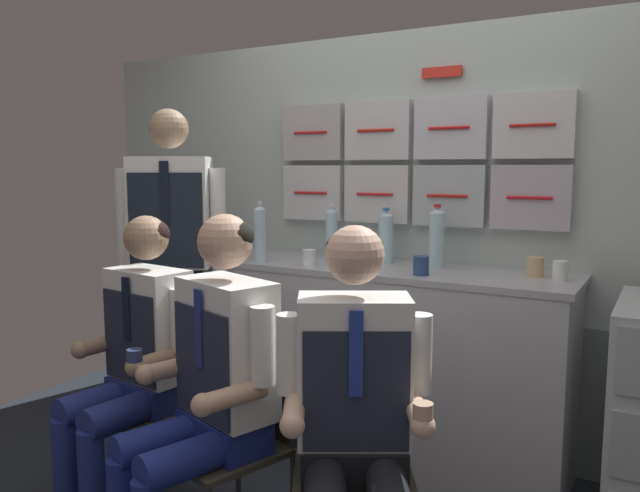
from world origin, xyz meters
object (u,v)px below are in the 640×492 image
Objects in this scene: folding_chair_near_trolley at (352,442)px; water_bottle_short at (437,238)px; crew_member_standing at (172,248)px; crew_member_near_trolley at (355,407)px; crew_member_right at (209,376)px; folding_chair_left at (166,382)px; folding_chair_right at (246,419)px; crew_member_left at (134,352)px; espresso_cup_small at (560,270)px.

folding_chair_near_trolley is 1.19m from water_bottle_short.
crew_member_near_trolley is at bearing -24.86° from crew_member_standing.
folding_chair_left is at bearing 149.26° from crew_member_right.
crew_member_near_trolley is (0.57, 0.03, -0.01)m from crew_member_right.
crew_member_standing is at bearing 148.48° from folding_chair_right.
crew_member_standing reaches higher than crew_member_left.
crew_member_standing is (-0.83, 0.51, 0.54)m from folding_chair_right.
water_bottle_short is (-0.14, 1.15, 0.42)m from crew_member_near_trolley.
folding_chair_near_trolley is (1.01, 0.03, -0.18)m from crew_member_left.
crew_member_standing is at bearing 139.85° from crew_member_right.
folding_chair_near_trolley is at bearing 2.69° from folding_chair_right.
folding_chair_left is 1.12m from crew_member_near_trolley.
crew_member_left reaches higher than folding_chair_near_trolley.
folding_chair_left is 2.70× the size of water_bottle_short.
water_bottle_short is at bearing 70.02° from folding_chair_right.
crew_member_near_trolley is 14.98× the size of espresso_cup_small.
crew_member_standing is 1.32m from water_bottle_short.
crew_member_right reaches higher than espresso_cup_small.
crew_member_right is 1.55× the size of folding_chair_near_trolley.
crew_member_near_trolley reaches higher than folding_chair_near_trolley.
water_bottle_short reaches higher than espresso_cup_small.
crew_member_standing is (-0.28, 0.36, 0.54)m from folding_chair_left.
folding_chair_left is at bearing -136.21° from water_bottle_short.
crew_member_near_trolley is (0.52, -0.12, 0.19)m from folding_chair_right.
crew_member_standing reaches higher than folding_chair_left.
crew_member_right reaches higher than crew_member_near_trolley.
crew_member_left is at bearing -132.13° from water_bottle_short.
folding_chair_left is at bearing 172.66° from folding_chair_near_trolley.
folding_chair_left is 0.65× the size of crew_member_right.
folding_chair_near_trolley is at bearing 1.75° from crew_member_left.
folding_chair_near_trolley is 0.48× the size of crew_member_standing.
folding_chair_left is 1.79m from espresso_cup_small.
crew_member_right is (-0.05, -0.15, 0.20)m from folding_chair_right.
crew_member_standing is at bearing 155.14° from crew_member_near_trolley.
espresso_cup_small is at bearing 68.71° from crew_member_near_trolley.
espresso_cup_small is (0.95, 0.99, 0.51)m from folding_chair_right.
espresso_cup_small is at bearing 62.22° from folding_chair_near_trolley.
water_bottle_short is at bearing 93.65° from folding_chair_near_trolley.
crew_member_right is at bearing -160.95° from folding_chair_near_trolley.
crew_member_left is 4.07× the size of water_bottle_short.
water_bottle_short is (0.43, 1.19, 0.41)m from crew_member_right.
crew_member_right is 1.07m from crew_member_standing.
crew_member_right is 1.02× the size of crew_member_near_trolley.
crew_member_left is 1.85m from espresso_cup_small.
folding_chair_left is 1.00× the size of folding_chair_right.
espresso_cup_small is (1.78, 0.48, -0.03)m from crew_member_standing.
water_bottle_short is at bearing 47.87° from crew_member_left.
folding_chair_left is 0.57m from folding_chair_right.
crew_member_standing is (-1.27, 0.49, 0.54)m from folding_chair_near_trolley.
crew_member_right reaches higher than folding_chair_right.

